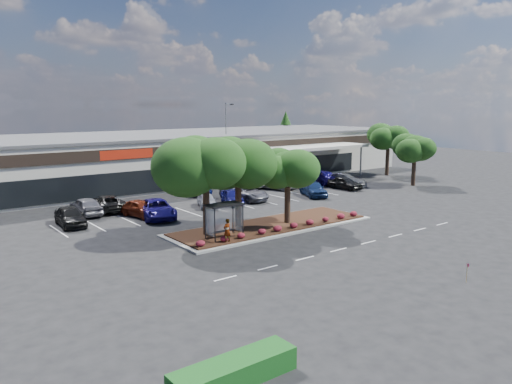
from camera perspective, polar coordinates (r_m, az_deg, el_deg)
ground at (r=40.16m, az=7.60°, el=-4.69°), size 160.00×160.00×0.00m
retail_store at (r=67.59m, az=-13.08°, el=3.81°), size 80.40×25.20×6.25m
landscape_island at (r=41.70m, az=1.75°, el=-3.88°), size 18.00×6.00×0.26m
lane_markings at (r=47.79m, az=-1.38°, el=-2.23°), size 33.12×20.06×0.01m
shrub_row at (r=40.05m, az=3.66°, el=-3.91°), size 17.00×0.80×0.50m
bus_shelter at (r=37.20m, az=-3.79°, el=-2.15°), size 2.75×1.55×2.59m
island_tree_west at (r=37.87m, az=-5.75°, el=0.96°), size 7.20×7.20×7.89m
island_tree_mid at (r=40.40m, az=-2.05°, el=1.16°), size 6.60×6.60×7.32m
island_tree_east at (r=41.75m, az=3.64°, el=0.87°), size 5.80×5.80×6.50m
hedge_south_west at (r=19.43m, az=-2.51°, el=-19.81°), size 5.00×1.30×0.90m
tree_east_near at (r=65.70m, az=17.64°, el=3.52°), size 5.60×5.60×6.51m
tree_east_far at (r=74.37m, az=14.84°, el=4.78°), size 6.40×6.40×7.62m
conifer_north_east at (r=94.44m, az=3.40°, el=6.55°), size 3.96×3.96×9.00m
person_waiting at (r=36.19m, az=-3.33°, el=-4.41°), size 0.69×0.51×1.73m
light_pole at (r=67.03m, az=-3.35°, el=5.24°), size 1.43×0.69×10.35m
survey_stake at (r=31.36m, az=22.99°, el=-8.25°), size 0.07×0.14×1.12m
car_0 at (r=44.81m, az=-20.47°, el=-2.62°), size 2.32×4.97×1.65m
car_1 at (r=46.62m, az=-13.04°, el=-1.82°), size 2.75×4.86×1.56m
car_2 at (r=45.80m, az=-11.28°, el=-1.91°), size 4.17×6.46×1.66m
car_3 at (r=49.88m, az=-5.64°, el=-0.97°), size 3.05×4.30×1.36m
car_4 at (r=51.51m, az=-2.77°, el=-0.51°), size 3.17×4.71×1.49m
car_5 at (r=53.20m, az=-1.31°, el=-0.10°), size 3.58×6.13×1.60m
car_6 at (r=55.95m, az=6.56°, el=0.39°), size 3.92×5.43×1.72m
car_7 at (r=61.07m, az=10.13°, el=1.02°), size 1.95×4.56×1.53m
car_8 at (r=63.22m, az=10.08°, el=1.37°), size 4.37×6.08×1.64m
car_9 at (r=48.68m, az=-18.89°, el=-1.54°), size 2.09×5.01×1.69m
car_10 at (r=49.97m, az=-16.76°, el=-1.20°), size 3.01×5.84×1.57m
car_12 at (r=57.03m, az=-7.12°, el=0.47°), size 2.32×5.38×1.54m
car_14 at (r=60.59m, az=2.17°, el=1.12°), size 4.27×6.25×1.59m
car_15 at (r=61.70m, az=-1.05°, el=1.32°), size 2.76×5.94×1.65m
car_16 at (r=62.09m, az=4.47°, el=1.27°), size 2.65×4.65×1.49m
car_17 at (r=64.70m, az=7.28°, el=1.68°), size 2.73×6.06×1.72m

